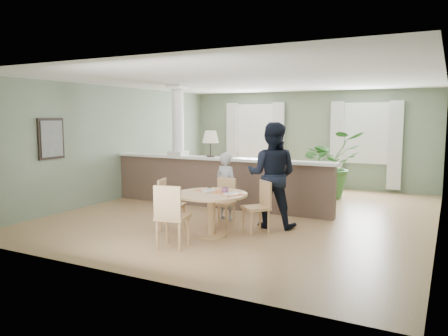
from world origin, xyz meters
The scene contains 12 objects.
ground centered at (0.00, 0.00, 0.00)m, with size 8.00×8.00×0.00m, color tan.
room_shell centered at (-0.03, 0.63, 1.81)m, with size 7.02×8.02×2.71m.
pony_wall centered at (-0.99, 0.20, 0.71)m, with size 5.32×0.38×2.70m.
sofa centered at (-0.80, 1.69, 0.41)m, with size 2.82×1.10×0.82m, color #876149.
houseplant centered at (1.01, 2.55, 0.82)m, with size 1.48×1.28×1.65m, color #2F6126.
dining_table centered at (0.15, -1.91, 0.58)m, with size 1.20×1.20×0.82m.
chair_far_boy centered at (-0.03, -1.12, 0.48)m, with size 0.39×0.39×0.86m.
chair_far_man centered at (0.76, -1.31, 0.49)m, with size 0.57×0.57×0.89m.
chair_near centered at (-0.04, -2.83, 0.54)m, with size 0.52×0.52×0.98m.
chair_side centered at (-0.74, -1.89, 0.49)m, with size 0.50×0.50×0.90m.
child_person centered at (-0.17, -0.76, 0.65)m, with size 0.48×0.31×1.31m, color #9E9EA3.
man_person centered at (0.81, -0.86, 0.95)m, with size 0.92×0.72×1.89m, color black.
Camera 1 is at (3.63, -8.13, 1.99)m, focal length 35.00 mm.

